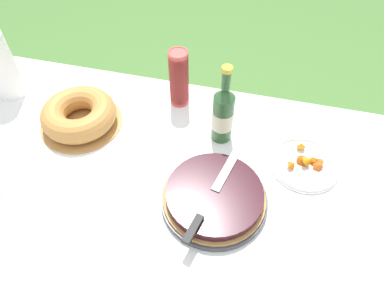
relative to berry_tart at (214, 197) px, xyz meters
name	(u,v)px	position (x,y,z in m)	size (l,w,h in m)	color
ground_plane	(185,262)	(-0.12, 0.06, -0.73)	(16.00, 16.00, 0.00)	#4C7A38
garden_table	(182,188)	(-0.12, 0.06, -0.09)	(1.81, 0.91, 0.69)	brown
tablecloth	(182,180)	(-0.12, 0.06, -0.04)	(1.82, 0.92, 0.10)	white
berry_tart	(214,197)	(0.00, 0.00, 0.00)	(0.32, 0.32, 0.06)	#38383D
serving_knife	(211,198)	(-0.01, -0.03, 0.04)	(0.11, 0.37, 0.01)	silver
bundt_cake	(79,115)	(-0.54, 0.21, 0.02)	(0.30, 0.30, 0.09)	#B78447
cup_stack	(179,79)	(-0.22, 0.41, 0.09)	(0.07, 0.07, 0.23)	#E04C47
cider_bottle_green	(223,114)	(-0.03, 0.27, 0.08)	(0.07, 0.07, 0.30)	#2D562D
snack_plate_near	(305,164)	(0.26, 0.21, -0.02)	(0.23, 0.23, 0.06)	white
paper_towel_roll	(0,66)	(-0.89, 0.30, 0.10)	(0.11, 0.11, 0.26)	white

